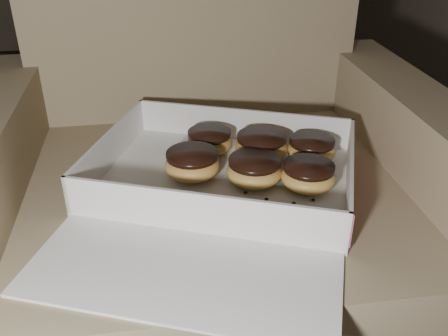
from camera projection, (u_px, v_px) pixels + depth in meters
armchair at (209, 215)px, 1.04m from camera, size 0.90×0.76×0.94m
bakery_box at (220, 188)px, 0.86m from camera, size 0.60×0.65×0.07m
donut_a at (210, 141)px, 0.98m from camera, size 0.09×0.09×0.05m
donut_b at (192, 164)px, 0.90m from camera, size 0.10×0.10×0.05m
donut_c at (308, 176)px, 0.86m from camera, size 0.09×0.09×0.05m
donut_d at (311, 149)px, 0.95m from camera, size 0.09×0.09×0.05m
donut_e at (262, 146)px, 0.96m from camera, size 0.10×0.10×0.05m
donut_f at (254, 170)px, 0.88m from camera, size 0.10×0.10×0.05m
crumb_a at (150, 189)px, 0.87m from camera, size 0.01×0.01×0.00m
crumb_b at (313, 200)px, 0.84m from camera, size 0.01×0.01×0.00m
crumb_c at (294, 203)px, 0.83m from camera, size 0.01×0.01×0.00m
crumb_d at (266, 199)px, 0.84m from camera, size 0.01×0.01×0.00m
crumb_e at (246, 192)px, 0.86m from camera, size 0.01×0.01×0.00m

